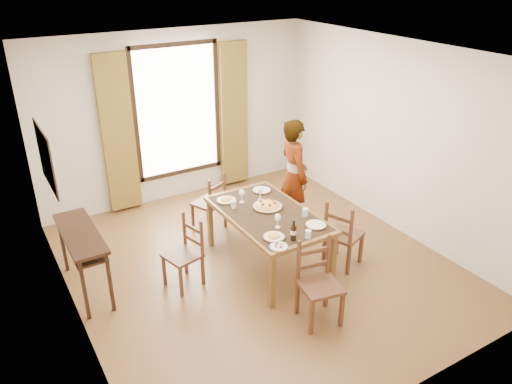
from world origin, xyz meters
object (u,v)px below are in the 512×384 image
console_table (81,240)px  man (294,176)px  pasta_platter (267,204)px  dining_table (268,217)px

console_table → man: size_ratio=0.72×
console_table → pasta_platter: 2.28m
console_table → man: (2.98, -0.01, 0.15)m
pasta_platter → console_table: bearing=166.8°
dining_table → pasta_platter: size_ratio=4.22×
dining_table → pasta_platter: (0.07, 0.12, 0.12)m
console_table → pasta_platter: bearing=-13.2°
console_table → pasta_platter: (2.22, -0.52, 0.12)m
man → pasta_platter: (-0.76, -0.51, -0.03)m
pasta_platter → dining_table: bearing=-118.6°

